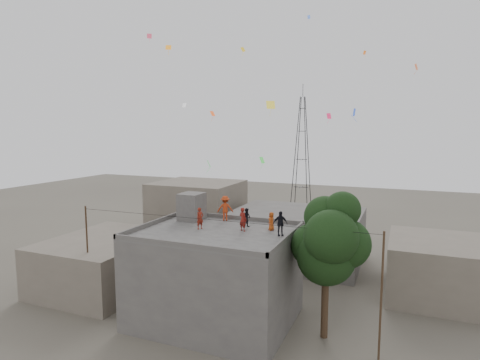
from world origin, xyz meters
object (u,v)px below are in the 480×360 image
object	(u,v)px
transmission_tower	(302,153)
tree	(330,241)
stair_head_box	(192,206)
person_dark_adult	(280,223)
person_red_adult	(243,219)

from	to	relation	value
transmission_tower	tree	bearing A→B (deg)	-73.91
tree	stair_head_box	bearing A→B (deg)	169.26
tree	person_dark_adult	distance (m)	3.23
person_red_adult	person_dark_adult	world-z (taller)	person_red_adult
stair_head_box	person_red_adult	distance (m)	5.12
person_red_adult	stair_head_box	bearing A→B (deg)	1.97
stair_head_box	person_red_adult	world-z (taller)	stair_head_box
person_red_adult	tree	bearing A→B (deg)	-161.11
stair_head_box	person_red_adult	bearing A→B (deg)	-19.71
tree	transmission_tower	bearing A→B (deg)	106.09
transmission_tower	person_red_adult	xyz separation A→B (m)	(5.61, -39.12, -2.18)
person_red_adult	person_dark_adult	bearing A→B (deg)	-162.37
transmission_tower	person_dark_adult	size ratio (longest dim) A/B	12.68
stair_head_box	transmission_tower	distance (m)	37.46
person_red_adult	person_dark_adult	distance (m)	2.63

